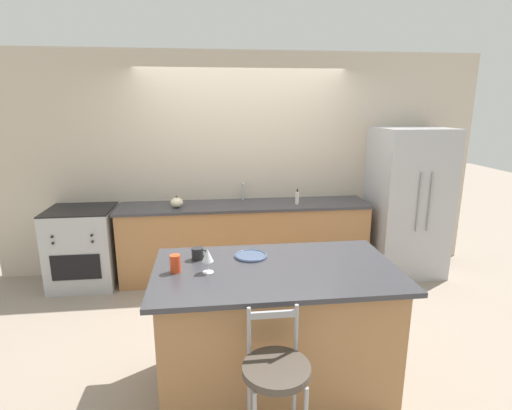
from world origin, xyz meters
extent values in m
plane|color=gray|center=(0.00, 0.00, 0.00)|extent=(18.00, 18.00, 0.00)
cube|color=beige|center=(0.00, 0.66, 1.35)|extent=(6.00, 0.07, 2.70)
cube|color=#A87547|center=(0.00, 0.36, 0.44)|extent=(2.96, 0.60, 0.88)
cube|color=#38383D|center=(0.00, 0.36, 0.90)|extent=(3.00, 0.64, 0.03)
cube|color=black|center=(0.00, 0.36, 0.91)|extent=(0.56, 0.33, 0.01)
cylinder|color=#ADAFB5|center=(0.00, 0.56, 1.03)|extent=(0.02, 0.02, 0.22)
cylinder|color=#ADAFB5|center=(0.00, 0.50, 1.13)|extent=(0.02, 0.12, 0.02)
cube|color=#A87547|center=(0.03, -1.71, 0.46)|extent=(1.60, 0.87, 0.92)
cube|color=#38383D|center=(0.03, -1.71, 0.94)|extent=(1.72, 0.99, 0.03)
cube|color=#ADAFB5|center=(2.01, 0.25, 0.91)|extent=(0.84, 0.77, 1.81)
cylinder|color=#939399|center=(1.94, -0.15, 1.00)|extent=(0.02, 0.02, 0.69)
cylinder|color=#939399|center=(2.08, -0.15, 1.00)|extent=(0.02, 0.02, 0.69)
cube|color=#ADAFB5|center=(-1.90, 0.31, 0.45)|extent=(0.73, 0.65, 0.91)
cube|color=black|center=(-1.90, -0.02, 0.35)|extent=(0.52, 0.01, 0.29)
cube|color=black|center=(-1.90, 0.31, 0.92)|extent=(0.73, 0.65, 0.02)
cylinder|color=black|center=(-2.10, -0.02, 0.71)|extent=(0.03, 0.02, 0.03)
cylinder|color=black|center=(-1.70, -0.02, 0.71)|extent=(0.03, 0.02, 0.03)
cylinder|color=black|center=(-2.10, -0.02, 0.64)|extent=(0.03, 0.02, 0.03)
cylinder|color=black|center=(-1.70, -0.02, 0.64)|extent=(0.03, 0.02, 0.03)
cylinder|color=#99999E|center=(-0.22, -2.27, 0.32)|extent=(0.02, 0.02, 0.64)
cylinder|color=#99999E|center=(0.05, -2.27, 0.32)|extent=(0.02, 0.02, 0.64)
cylinder|color=#4C4238|center=(-0.09, -2.41, 0.66)|extent=(0.38, 0.38, 0.04)
cylinder|color=#99999E|center=(-0.22, -2.27, 0.83)|extent=(0.02, 0.02, 0.29)
cylinder|color=#99999E|center=(0.05, -2.27, 0.83)|extent=(0.02, 0.02, 0.29)
cube|color=#99999E|center=(-0.09, -2.27, 0.92)|extent=(0.27, 0.02, 0.04)
cylinder|color=#425170|center=(-0.13, -1.47, 0.97)|extent=(0.25, 0.25, 0.01)
torus|color=#425170|center=(-0.13, -1.47, 0.97)|extent=(0.24, 0.24, 0.01)
cylinder|color=white|center=(-0.45, -1.73, 0.96)|extent=(0.08, 0.08, 0.00)
cylinder|color=white|center=(-0.45, -1.73, 1.00)|extent=(0.01, 0.01, 0.08)
cone|color=white|center=(-0.45, -1.73, 1.09)|extent=(0.08, 0.08, 0.09)
cylinder|color=#232326|center=(-0.53, -1.48, 1.00)|extent=(0.09, 0.09, 0.09)
torus|color=#232326|center=(-0.48, -1.48, 1.01)|extent=(0.06, 0.01, 0.06)
cylinder|color=red|center=(-0.67, -1.69, 1.02)|extent=(0.07, 0.07, 0.12)
ellipsoid|color=beige|center=(-0.80, 0.27, 0.98)|extent=(0.15, 0.15, 0.11)
cylinder|color=brown|center=(-0.80, 0.27, 1.04)|extent=(0.02, 0.02, 0.02)
cylinder|color=silver|center=(0.62, 0.25, 0.99)|extent=(0.05, 0.05, 0.15)
cylinder|color=black|center=(0.62, 0.25, 1.09)|extent=(0.02, 0.02, 0.04)
camera|label=1|loc=(-0.43, -4.29, 2.08)|focal=28.00mm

